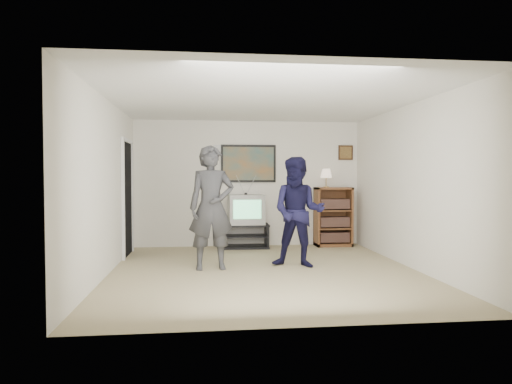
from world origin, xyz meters
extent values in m
cube|color=#95845E|center=(0.00, 0.00, 0.00)|extent=(4.50, 5.00, 0.01)
cube|color=white|center=(0.00, 0.00, 2.50)|extent=(4.50, 5.00, 0.01)
cube|color=silver|center=(0.00, 2.50, 1.25)|extent=(4.50, 0.01, 2.50)
cube|color=silver|center=(-2.25, 0.00, 1.25)|extent=(0.01, 5.00, 2.50)
cube|color=silver|center=(2.25, 0.00, 1.25)|extent=(0.01, 5.00, 2.50)
cube|color=black|center=(-0.10, 2.23, 0.45)|extent=(0.94, 0.53, 0.04)
cube|color=black|center=(-0.10, 2.23, 0.02)|extent=(0.94, 0.53, 0.04)
cube|color=black|center=(-0.54, 2.23, 0.23)|extent=(0.04, 0.50, 0.47)
cube|color=black|center=(0.34, 2.23, 0.23)|extent=(0.04, 0.50, 0.47)
imported|color=#333335|center=(-0.77, 0.26, 0.93)|extent=(0.72, 0.51, 1.86)
imported|color=black|center=(0.56, 0.28, 0.85)|extent=(1.00, 0.89, 1.70)
cube|color=white|center=(-0.73, 0.48, 1.17)|extent=(0.08, 0.13, 0.04)
cube|color=white|center=(0.53, 0.46, 0.96)|extent=(0.05, 0.13, 0.04)
cube|color=black|center=(0.00, 2.48, 1.65)|extent=(1.10, 0.03, 0.75)
cube|color=white|center=(-0.55, 2.48, 1.95)|extent=(0.28, 0.02, 0.14)
cube|color=black|center=(2.00, 2.48, 1.88)|extent=(0.30, 0.03, 0.30)
cube|color=black|center=(-2.23, 1.60, 1.00)|extent=(0.03, 0.85, 2.00)
camera|label=1|loc=(-0.88, -6.60, 1.41)|focal=32.00mm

